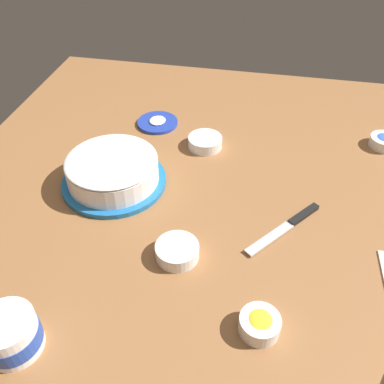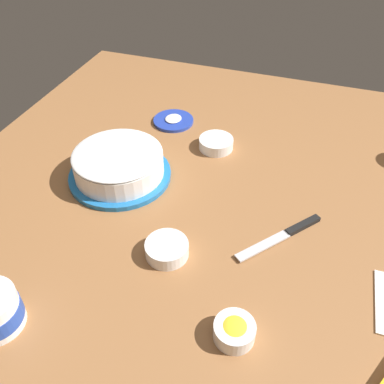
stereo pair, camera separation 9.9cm
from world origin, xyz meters
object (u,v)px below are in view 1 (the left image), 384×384
sprinkle_bowl_green (177,251)px  sprinkle_bowl_yellow (260,324)px  frosting_tub (10,334)px  sprinkle_bowl_blue (384,141)px  sprinkle_bowl_rainbow (205,142)px  spreading_knife (290,224)px  frosted_cake (113,171)px  frosting_tub_lid (158,122)px

sprinkle_bowl_green → sprinkle_bowl_yellow: (-0.14, -0.19, 0.00)m
frosting_tub → sprinkle_bowl_blue: (0.77, -0.73, -0.02)m
sprinkle_bowl_green → sprinkle_bowl_rainbow: 0.41m
spreading_knife → sprinkle_bowl_yellow: size_ratio=2.55×
frosted_cake → sprinkle_bowl_yellow: frosted_cake is taller
spreading_knife → sprinkle_bowl_rainbow: 0.37m
spreading_knife → sprinkle_bowl_blue: bearing=-34.4°
spreading_knife → sprinkle_bowl_rainbow: (0.27, 0.25, 0.01)m
sprinkle_bowl_rainbow → frosted_cake: bearing=136.0°
sprinkle_bowl_green → sprinkle_bowl_yellow: sprinkle_bowl_yellow is taller
sprinkle_bowl_green → sprinkle_bowl_rainbow: bearing=1.7°
spreading_knife → sprinkle_bowl_green: size_ratio=2.07×
spreading_knife → sprinkle_bowl_green: bearing=120.6°
frosted_cake → sprinkle_bowl_green: frosted_cake is taller
frosting_tub_lid → sprinkle_bowl_rainbow: (-0.09, -0.17, 0.01)m
frosted_cake → frosting_tub: bearing=177.2°
spreading_knife → frosting_tub: bearing=129.9°
frosting_tub → sprinkle_bowl_yellow: 0.44m
frosting_tub → sprinkle_bowl_blue: frosting_tub is taller
frosting_tub_lid → spreading_knife: 0.55m
frosted_cake → spreading_knife: size_ratio=1.38×
sprinkle_bowl_blue → sprinkle_bowl_green: bearing=136.3°
frosted_cake → frosting_tub_lid: frosted_cake is taller
frosting_tub_lid → spreading_knife: bearing=-131.3°
frosted_cake → sprinkle_bowl_green: size_ratio=2.84×
sprinkle_bowl_rainbow → sprinkle_bowl_yellow: (-0.55, -0.20, 0.00)m
sprinkle_bowl_yellow → frosting_tub: bearing=105.4°
frosted_cake → sprinkle_bowl_green: bearing=-133.7°
sprinkle_bowl_blue → sprinkle_bowl_yellow: 0.73m
sprinkle_bowl_blue → sprinkle_bowl_rainbow: (-0.10, 0.51, -0.00)m
frosting_tub → sprinkle_bowl_yellow: frosting_tub is taller
sprinkle_bowl_blue → sprinkle_bowl_rainbow: sprinkle_bowl_blue is taller
sprinkle_bowl_blue → sprinkle_bowl_rainbow: size_ratio=0.83×
sprinkle_bowl_rainbow → sprinkle_bowl_blue: bearing=-78.5°
frosting_tub → sprinkle_bowl_rainbow: frosting_tub is taller
frosting_tub_lid → sprinkle_bowl_blue: sprinkle_bowl_blue is taller
frosting_tub_lid → sprinkle_bowl_blue: bearing=-88.9°
frosting_tub → frosted_cake: bearing=-2.8°
frosting_tub_lid → sprinkle_bowl_rainbow: bearing=-118.4°
spreading_knife → sprinkle_bowl_rainbow: size_ratio=1.99×
sprinkle_bowl_rainbow → sprinkle_bowl_green: bearing=-178.3°
sprinkle_bowl_yellow → frosting_tub_lid: bearing=29.5°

